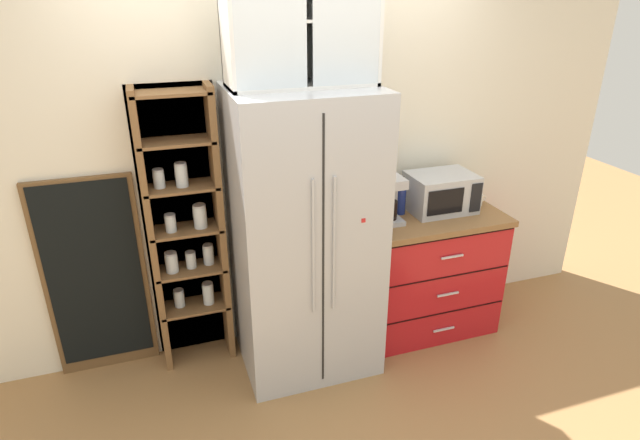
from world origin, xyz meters
The scene contains 11 objects.
ground_plane centered at (0.00, 0.00, 0.00)m, with size 10.61×10.61×0.00m, color #9E7042.
wall_back_cream centered at (0.00, 0.40, 1.27)m, with size 4.92×0.10×2.55m, color silver.
refrigerator centered at (0.00, 0.00, 0.90)m, with size 0.84×0.72×1.80m.
pantry_shelf_column centered at (-0.69, 0.29, 0.92)m, with size 0.49×0.26×1.81m.
counter_cabinet centered at (0.93, 0.07, 0.45)m, with size 0.96×0.59×0.89m.
microwave centered at (1.01, 0.12, 1.02)m, with size 0.44×0.33×0.26m.
coffee_maker centered at (0.58, 0.08, 1.04)m, with size 0.17×0.20×0.31m.
mug_cream centered at (1.31, 0.12, 0.93)m, with size 0.11×0.07×0.08m.
bottle_cobalt centered at (0.72, 0.15, 1.00)m, with size 0.07×0.07×0.26m.
upper_cabinet centered at (0.00, 0.05, 2.14)m, with size 0.81×0.32×0.68m.
chalkboard_menu centered at (-1.25, 0.33, 0.66)m, with size 0.60×0.04×1.31m.
Camera 1 is at (-0.84, -2.77, 2.30)m, focal length 29.41 mm.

